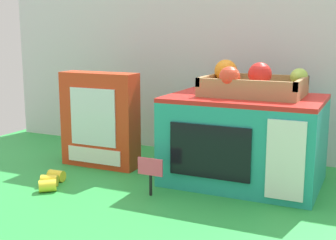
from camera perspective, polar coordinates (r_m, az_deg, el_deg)
The scene contains 7 objects.
ground_plane at distance 1.37m, azimuth 0.31°, elevation -6.96°, with size 1.70×1.70×0.00m, color green.
display_back_panel at distance 1.60m, azimuth 5.02°, elevation 7.04°, with size 1.61×0.03×0.63m, color silver.
toy_microwave at distance 1.31m, azimuth 9.35°, elevation -2.41°, with size 0.42×0.29×0.24m.
food_groups_crate at distance 1.31m, azimuth 10.31°, elevation 4.41°, with size 0.27×0.21×0.09m.
cookie_set_box at distance 1.46m, azimuth -8.41°, elevation 0.00°, with size 0.25×0.08×0.30m.
price_sign at distance 1.20m, azimuth -2.20°, elevation -6.28°, with size 0.07×0.01×0.10m.
loose_toy_banana at distance 1.32m, azimuth -14.20°, elevation -7.25°, with size 0.08×0.12×0.03m.
Camera 1 is at (0.54, -1.19, 0.42)m, focal length 49.46 mm.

